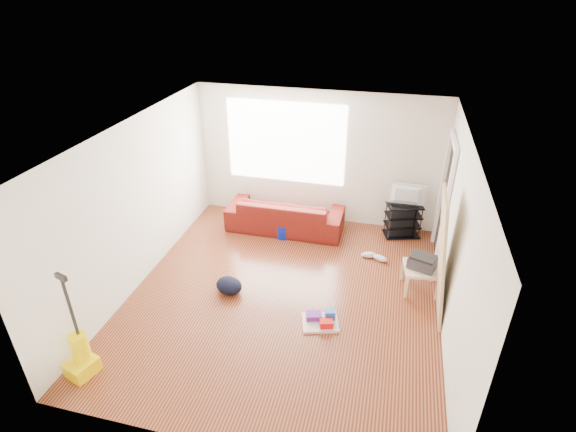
% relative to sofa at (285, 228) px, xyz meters
% --- Properties ---
extents(room, '(4.51, 5.01, 2.51)m').
position_rel_sofa_xyz_m(room, '(0.54, -1.80, 1.25)').
color(room, '#401A0E').
rests_on(room, ground).
extents(sofa, '(2.13, 0.83, 0.62)m').
position_rel_sofa_xyz_m(sofa, '(0.00, 0.00, 0.00)').
color(sofa, '#3F110A').
rests_on(sofa, ground).
extents(tv_stand, '(0.70, 0.52, 0.62)m').
position_rel_sofa_xyz_m(tv_stand, '(2.12, 0.27, 0.32)').
color(tv_stand, black).
rests_on(tv_stand, ground).
extents(tv, '(0.66, 0.09, 0.38)m').
position_rel_sofa_xyz_m(tv, '(2.12, 0.27, 0.82)').
color(tv, black).
rests_on(tv, tv_stand).
extents(side_table, '(0.56, 0.56, 0.41)m').
position_rel_sofa_xyz_m(side_table, '(2.42, -1.29, 0.34)').
color(side_table, beige).
rests_on(side_table, ground).
extents(printer, '(0.46, 0.40, 0.20)m').
position_rel_sofa_xyz_m(printer, '(2.42, -1.29, 0.51)').
color(printer, '#2D2C35').
rests_on(printer, side_table).
extents(bucket, '(0.31, 0.31, 0.26)m').
position_rel_sofa_xyz_m(bucket, '(0.04, -0.31, 0.00)').
color(bucket, '#07179A').
rests_on(bucket, ground).
extents(toilet_paper, '(0.13, 0.13, 0.12)m').
position_rel_sofa_xyz_m(toilet_paper, '(0.03, -0.34, 0.19)').
color(toilet_paper, white).
rests_on(toilet_paper, bucket).
extents(cleaning_tray, '(0.58, 0.51, 0.18)m').
position_rel_sofa_xyz_m(cleaning_tray, '(1.12, -2.39, 0.05)').
color(cleaning_tray, beige).
rests_on(cleaning_tray, ground).
extents(backpack, '(0.51, 0.47, 0.23)m').
position_rel_sofa_xyz_m(backpack, '(-0.36, -2.05, 0.00)').
color(backpack, black).
rests_on(backpack, ground).
extents(sneakers, '(0.47, 0.24, 0.10)m').
position_rel_sofa_xyz_m(sneakers, '(1.71, -0.63, 0.05)').
color(sneakers, silver).
rests_on(sneakers, ground).
extents(vacuum, '(0.38, 0.41, 1.41)m').
position_rel_sofa_xyz_m(vacuum, '(-1.53, -3.92, 0.26)').
color(vacuum, '#FFD700').
rests_on(vacuum, ground).
extents(door_panel, '(0.23, 0.75, 1.87)m').
position_rel_sofa_xyz_m(door_panel, '(2.60, -1.82, 0.00)').
color(door_panel, tan).
rests_on(door_panel, ground).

